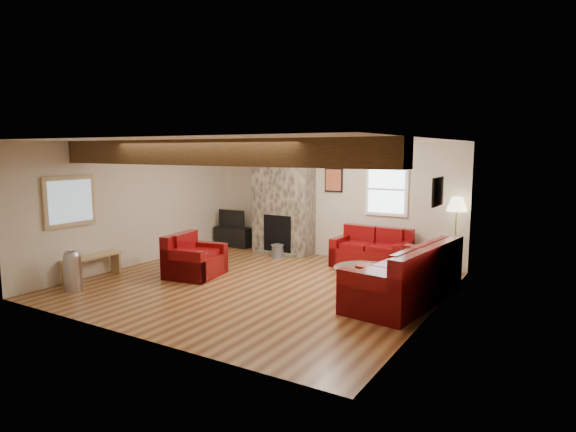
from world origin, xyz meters
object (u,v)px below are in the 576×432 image
at_px(television, 233,218).
at_px(floor_lamp, 457,208).
at_px(coffee_table, 365,283).
at_px(tv_cabinet, 234,237).
at_px(sofa_three, 404,272).
at_px(armchair_red, 195,255).
at_px(loveseat, 371,248).

height_order(television, floor_lamp, floor_lamp).
relative_size(coffee_table, tv_cabinet, 1.06).
relative_size(sofa_three, armchair_red, 2.43).
bearing_deg(coffee_table, television, 152.66).
distance_m(television, floor_lamp, 5.26).
xyz_separation_m(television, floor_lamp, (5.23, 0.02, 0.57)).
relative_size(sofa_three, coffee_table, 2.37).
bearing_deg(sofa_three, armchair_red, -74.92).
xyz_separation_m(coffee_table, television, (-4.34, 2.25, 0.44)).
bearing_deg(loveseat, armchair_red, -136.28).
height_order(sofa_three, coffee_table, sofa_three).
bearing_deg(floor_lamp, television, -179.78).
bearing_deg(tv_cabinet, loveseat, -4.65).
bearing_deg(floor_lamp, tv_cabinet, -179.78).
height_order(loveseat, floor_lamp, floor_lamp).
relative_size(coffee_table, television, 1.34).
height_order(sofa_three, television, sofa_three).
bearing_deg(armchair_red, coffee_table, -92.10).
distance_m(loveseat, tv_cabinet, 3.70).
bearing_deg(coffee_table, tv_cabinet, 152.66).
bearing_deg(television, coffee_table, -27.34).
height_order(coffee_table, tv_cabinet, coffee_table).
xyz_separation_m(tv_cabinet, television, (0.00, 0.00, 0.45)).
relative_size(sofa_three, floor_lamp, 1.61).
distance_m(coffee_table, tv_cabinet, 4.89).
relative_size(loveseat, floor_lamp, 1.01).
bearing_deg(sofa_three, loveseat, -138.33).
relative_size(loveseat, tv_cabinet, 1.57).
distance_m(sofa_three, armchair_red, 3.85).
distance_m(armchair_red, television, 2.88).
bearing_deg(armchair_red, tv_cabinet, 13.97).
height_order(tv_cabinet, television, television).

